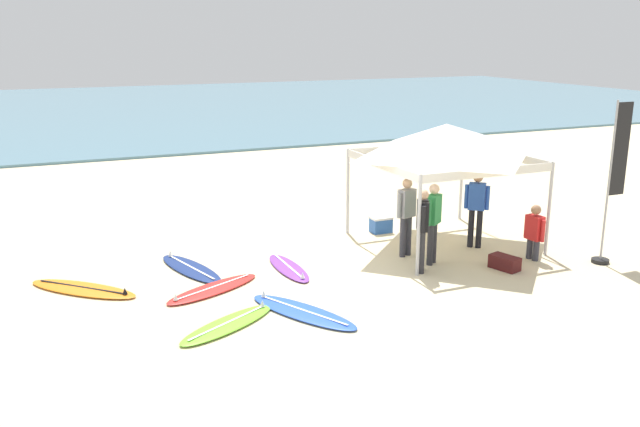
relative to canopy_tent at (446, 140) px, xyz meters
The scene contains 17 objects.
ground_plane 3.58m from the canopy_tent, 164.04° to the right, with size 80.00×80.00×0.00m, color beige.
sea 31.92m from the canopy_tent, 94.62° to the left, with size 80.00×36.00×0.10m, color #568499.
canopy_tent is the anchor object (origin of this frame).
surfboard_purple 4.52m from the canopy_tent, behind, with size 0.51×1.85×0.19m.
surfboard_red 6.11m from the canopy_tent, behind, with size 2.13×1.40×0.19m.
surfboard_blue 5.60m from the canopy_tent, 150.63° to the right, with size 1.59×2.34×0.19m.
surfboard_orange 8.16m from the canopy_tent, behind, with size 2.11×2.07×0.19m.
surfboard_navy 6.18m from the canopy_tent, behind, with size 1.16×2.25×0.19m.
surfboard_lime 6.68m from the canopy_tent, 156.63° to the right, with size 2.06×1.49×0.19m.
person_grey 1.91m from the canopy_tent, 159.62° to the right, with size 0.53×0.32×1.71m.
person_blue 1.59m from the canopy_tent, 45.49° to the right, with size 0.43×0.40×1.71m.
person_black 2.48m from the canopy_tent, 134.57° to the right, with size 0.36×0.50×1.71m.
person_green 2.04m from the canopy_tent, 130.94° to the right, with size 0.46×0.39×1.71m.
person_red 2.71m from the canopy_tent, 56.40° to the right, with size 0.26×0.55×1.20m.
banner_flag 3.57m from the canopy_tent, 45.23° to the right, with size 0.60×0.36×3.40m.
gear_bag_near_tent 3.02m from the canopy_tent, 83.75° to the right, with size 0.60×0.32×0.28m, color #4C1919.
cooler_box 2.71m from the canopy_tent, 122.25° to the left, with size 0.50×0.36×0.39m.
Camera 1 is at (-5.86, -11.85, 4.69)m, focal length 38.11 mm.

